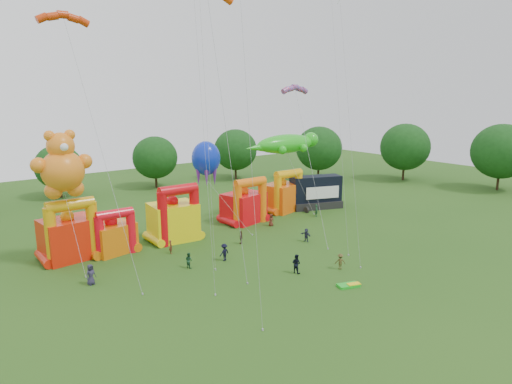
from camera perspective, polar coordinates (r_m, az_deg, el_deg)
ground at (r=39.24m, az=13.82°, el=-14.53°), size 160.00×160.00×0.00m
tree_ring at (r=36.35m, az=12.36°, el=-5.97°), size 125.58×127.70×12.07m
bouncy_castle_0 at (r=52.62m, az=-22.27°, el=-5.07°), size 5.81×4.87×6.83m
bouncy_castle_1 at (r=53.15m, az=-17.48°, el=-5.20°), size 5.18×4.50×5.20m
bouncy_castle_2 at (r=55.71m, az=-10.18°, el=-3.30°), size 5.69×4.73×7.02m
bouncy_castle_3 at (r=62.53m, az=-1.40°, el=-1.63°), size 6.15×5.38×6.34m
bouncy_castle_4 at (r=68.46m, az=3.37°, el=-0.38°), size 6.05×5.28×6.43m
stage_trailer at (r=70.72m, az=7.49°, el=-0.06°), size 8.33×5.37×5.05m
teddy_bear_kite at (r=49.28m, az=-22.93°, el=2.28°), size 5.92×6.82×14.01m
gecko_kite at (r=66.41m, az=4.57°, el=3.78°), size 13.30×5.79×11.74m
octopus_kite at (r=58.10m, az=-4.41°, el=0.17°), size 4.78×7.93×11.57m
parafoil_kites at (r=47.86m, az=-3.82°, el=4.47°), size 31.23×13.94×27.73m
diamond_kites at (r=43.65m, az=1.52°, el=9.91°), size 20.00×18.87×40.57m
folded_kite_bundle at (r=43.68m, az=11.56°, el=-11.35°), size 2.21×1.58×0.31m
spectator_0 at (r=45.58m, az=-19.96°, el=-9.67°), size 1.11×0.88×1.98m
spectator_1 at (r=51.67m, az=-10.61°, el=-6.76°), size 0.46×0.62×1.56m
spectator_2 at (r=47.34m, az=-8.39°, el=-8.44°), size 0.74×0.88×1.62m
spectator_3 at (r=48.80m, az=-3.99°, el=-7.52°), size 1.33×0.93×1.88m
spectator_4 at (r=54.01m, az=-1.89°, el=-5.67°), size 0.97×0.90×1.60m
spectator_5 at (r=55.06m, az=6.29°, el=-5.37°), size 0.64×1.55×1.63m
spectator_6 at (r=60.99m, az=1.91°, el=-3.53°), size 0.85×0.59×1.65m
spectator_7 at (r=66.14m, az=7.57°, el=-2.31°), size 0.77×0.72×1.77m
spectator_8 at (r=45.71m, az=5.05°, el=-8.91°), size 0.95×1.10×1.93m
spectator_9 at (r=47.27m, az=10.48°, el=-8.53°), size 1.21×1.13×1.64m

